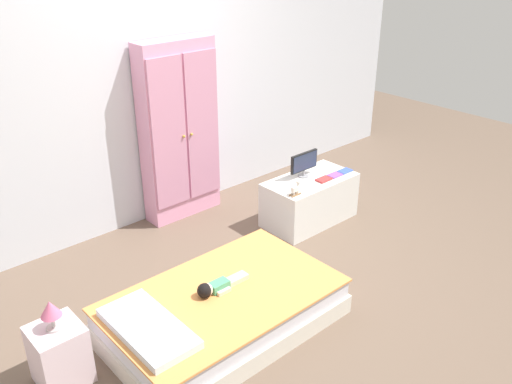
{
  "coord_description": "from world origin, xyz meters",
  "views": [
    {
      "loc": [
        -2.3,
        -2.41,
        2.41
      ],
      "look_at": [
        0.21,
        0.41,
        0.57
      ],
      "focal_mm": 38.3,
      "sensor_mm": 36.0,
      "label": 1
    }
  ],
  "objects_px": {
    "bed": "(223,311)",
    "book_blue": "(345,171)",
    "nightstand": "(60,355)",
    "rocking_horse_toy": "(296,188)",
    "tv_monitor": "(304,163)",
    "table_lamp": "(51,310)",
    "book_purple": "(335,175)",
    "tv_stand": "(309,200)",
    "book_red": "(324,179)",
    "doll": "(214,287)",
    "wardrobe": "(179,131)"
  },
  "relations": [
    {
      "from": "nightstand",
      "to": "book_purple",
      "type": "bearing_deg",
      "value": 5.87
    },
    {
      "from": "book_blue",
      "to": "nightstand",
      "type": "bearing_deg",
      "value": -174.41
    },
    {
      "from": "bed",
      "to": "rocking_horse_toy",
      "type": "bearing_deg",
      "value": 22.95
    },
    {
      "from": "nightstand",
      "to": "rocking_horse_toy",
      "type": "xyz_separation_m",
      "value": [
        2.18,
        0.24,
        0.29
      ]
    },
    {
      "from": "wardrobe",
      "to": "tv_stand",
      "type": "distance_m",
      "value": 1.3
    },
    {
      "from": "doll",
      "to": "book_red",
      "type": "bearing_deg",
      "value": 17.05
    },
    {
      "from": "doll",
      "to": "table_lamp",
      "type": "height_order",
      "value": "table_lamp"
    },
    {
      "from": "book_purple",
      "to": "book_blue",
      "type": "distance_m",
      "value": 0.14
    },
    {
      "from": "tv_stand",
      "to": "book_purple",
      "type": "xyz_separation_m",
      "value": [
        0.21,
        -0.1,
        0.21
      ]
    },
    {
      "from": "book_purple",
      "to": "rocking_horse_toy",
      "type": "bearing_deg",
      "value": -175.82
    },
    {
      "from": "nightstand",
      "to": "table_lamp",
      "type": "xyz_separation_m",
      "value": [
        0.0,
        0.0,
        0.32
      ]
    },
    {
      "from": "tv_monitor",
      "to": "table_lamp",
      "type": "bearing_deg",
      "value": -169.66
    },
    {
      "from": "rocking_horse_toy",
      "to": "book_blue",
      "type": "xyz_separation_m",
      "value": [
        0.67,
        0.04,
        -0.06
      ]
    },
    {
      "from": "table_lamp",
      "to": "tv_stand",
      "type": "distance_m",
      "value": 2.55
    },
    {
      "from": "tv_stand",
      "to": "tv_monitor",
      "type": "bearing_deg",
      "value": 96.57
    },
    {
      "from": "wardrobe",
      "to": "rocking_horse_toy",
      "type": "distance_m",
      "value": 1.16
    },
    {
      "from": "book_purple",
      "to": "tv_monitor",
      "type": "bearing_deg",
      "value": 141.19
    },
    {
      "from": "rocking_horse_toy",
      "to": "book_purple",
      "type": "height_order",
      "value": "rocking_horse_toy"
    },
    {
      "from": "rocking_horse_toy",
      "to": "tv_monitor",
      "type": "bearing_deg",
      "value": 34.2
    },
    {
      "from": "bed",
      "to": "book_blue",
      "type": "xyz_separation_m",
      "value": [
        1.85,
        0.54,
        0.29
      ]
    },
    {
      "from": "doll",
      "to": "nightstand",
      "type": "distance_m",
      "value": 0.99
    },
    {
      "from": "tv_stand",
      "to": "book_red",
      "type": "bearing_deg",
      "value": -57.98
    },
    {
      "from": "bed",
      "to": "nightstand",
      "type": "relative_size",
      "value": 3.98
    },
    {
      "from": "tv_monitor",
      "to": "book_purple",
      "type": "distance_m",
      "value": 0.31
    },
    {
      "from": "wardrobe",
      "to": "book_blue",
      "type": "height_order",
      "value": "wardrobe"
    },
    {
      "from": "bed",
      "to": "nightstand",
      "type": "bearing_deg",
      "value": 165.49
    },
    {
      "from": "tv_stand",
      "to": "book_blue",
      "type": "xyz_separation_m",
      "value": [
        0.35,
        -0.1,
        0.21
      ]
    },
    {
      "from": "tv_stand",
      "to": "book_red",
      "type": "height_order",
      "value": "book_red"
    },
    {
      "from": "nightstand",
      "to": "tv_monitor",
      "type": "xyz_separation_m",
      "value": [
        2.49,
        0.45,
        0.36
      ]
    },
    {
      "from": "wardrobe",
      "to": "book_red",
      "type": "relative_size",
      "value": 11.81
    },
    {
      "from": "table_lamp",
      "to": "book_red",
      "type": "xyz_separation_m",
      "value": [
        2.56,
        0.28,
        -0.08
      ]
    },
    {
      "from": "table_lamp",
      "to": "book_blue",
      "type": "distance_m",
      "value": 2.86
    },
    {
      "from": "tv_stand",
      "to": "book_blue",
      "type": "distance_m",
      "value": 0.42
    },
    {
      "from": "bed",
      "to": "book_blue",
      "type": "relative_size",
      "value": 11.7
    },
    {
      "from": "tv_monitor",
      "to": "rocking_horse_toy",
      "type": "relative_size",
      "value": 2.43
    },
    {
      "from": "book_red",
      "to": "tv_stand",
      "type": "bearing_deg",
      "value": 122.02
    },
    {
      "from": "wardrobe",
      "to": "tv_stand",
      "type": "bearing_deg",
      "value": -49.75
    },
    {
      "from": "tv_stand",
      "to": "rocking_horse_toy",
      "type": "distance_m",
      "value": 0.44
    },
    {
      "from": "bed",
      "to": "tv_monitor",
      "type": "height_order",
      "value": "tv_monitor"
    },
    {
      "from": "doll",
      "to": "book_purple",
      "type": "xyz_separation_m",
      "value": [
        1.75,
        0.49,
        0.11
      ]
    },
    {
      "from": "table_lamp",
      "to": "tv_monitor",
      "type": "height_order",
      "value": "tv_monitor"
    },
    {
      "from": "table_lamp",
      "to": "book_blue",
      "type": "relative_size",
      "value": 1.45
    },
    {
      "from": "tv_monitor",
      "to": "tv_stand",
      "type": "bearing_deg",
      "value": -83.43
    },
    {
      "from": "tv_stand",
      "to": "book_red",
      "type": "distance_m",
      "value": 0.25
    },
    {
      "from": "bed",
      "to": "book_purple",
      "type": "distance_m",
      "value": 1.82
    },
    {
      "from": "bed",
      "to": "wardrobe",
      "type": "bearing_deg",
      "value": 63.79
    },
    {
      "from": "table_lamp",
      "to": "tv_monitor",
      "type": "bearing_deg",
      "value": 10.34
    },
    {
      "from": "tv_stand",
      "to": "table_lamp",
      "type": "bearing_deg",
      "value": -171.38
    },
    {
      "from": "bed",
      "to": "book_blue",
      "type": "height_order",
      "value": "book_blue"
    },
    {
      "from": "bed",
      "to": "book_blue",
      "type": "bearing_deg",
      "value": 16.19
    }
  ]
}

